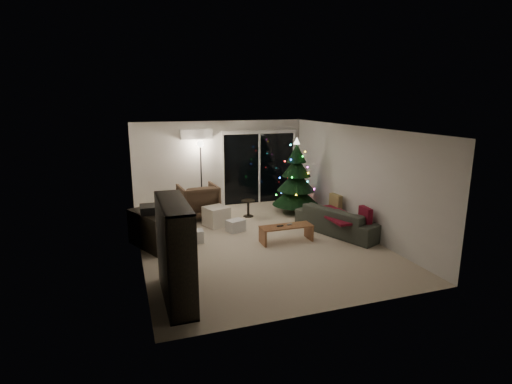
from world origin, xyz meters
TOP-DOWN VIEW (x-y plane):
  - room at (0.46, 1.49)m, footprint 6.50×7.51m
  - bookshelf at (-2.25, -2.11)m, footprint 1.04×1.62m
  - media_cabinet at (-2.25, 0.33)m, footprint 0.93×1.31m
  - stereo at (-2.25, 0.33)m, footprint 0.39×0.46m
  - armchair at (-0.88, 2.22)m, footprint 1.03×1.06m
  - ottoman at (-0.59, 1.38)m, footprint 0.68×0.68m
  - cardboard_box_a at (-1.32, 0.36)m, footprint 0.40×0.32m
  - cardboard_box_b at (-0.25, 0.78)m, footprint 0.48×0.42m
  - side_table at (0.41, 1.86)m, footprint 0.48×0.48m
  - floor_lamp at (-0.63, 2.97)m, footprint 0.31×0.31m
  - sofa at (2.05, -0.12)m, footprint 1.57×2.30m
  - sofa_throw at (1.95, -0.12)m, footprint 0.67×1.54m
  - cushion_a at (2.30, 0.53)m, footprint 0.16×0.42m
  - cushion_b at (2.30, -0.77)m, footprint 0.15×0.42m
  - coffee_table at (0.61, -0.27)m, footprint 1.17×0.42m
  - remote_a at (0.46, -0.27)m, footprint 0.15×0.04m
  - remote_b at (0.71, -0.22)m, footprint 0.14×0.08m
  - christmas_tree at (1.78, 1.81)m, footprint 1.61×1.61m

SIDE VIEW (x-z plane):
  - cardboard_box_a at x=-1.32m, z-range 0.00..0.27m
  - cardboard_box_b at x=-0.25m, z-range 0.00..0.28m
  - coffee_table at x=0.61m, z-range 0.00..0.37m
  - side_table at x=0.41m, z-range 0.00..0.45m
  - ottoman at x=-0.59m, z-range 0.00..0.48m
  - sofa at x=2.05m, z-range 0.00..0.63m
  - remote_a at x=0.46m, z-range 0.37..0.39m
  - remote_b at x=0.71m, z-range 0.37..0.39m
  - media_cabinet at x=-2.25m, z-range 0.00..0.77m
  - sofa_throw at x=1.95m, z-range 0.43..0.48m
  - armchair at x=-0.88m, z-range 0.00..0.91m
  - cushion_a at x=2.30m, z-range 0.36..0.77m
  - cushion_b at x=2.30m, z-range 0.36..0.77m
  - bookshelf at x=-2.25m, z-range 0.00..1.60m
  - stereo at x=-2.25m, z-range 0.77..0.93m
  - floor_lamp at x=-0.63m, z-range 0.00..1.93m
  - room at x=0.46m, z-range -0.28..2.32m
  - christmas_tree at x=1.78m, z-range 0.00..2.10m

